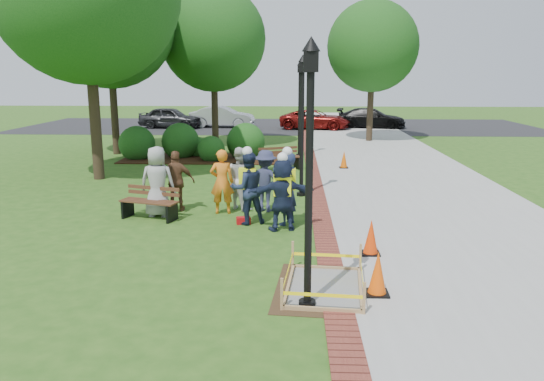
{
  "coord_description": "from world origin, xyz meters",
  "views": [
    {
      "loc": [
        1.01,
        -11.06,
        3.73
      ],
      "look_at": [
        0.5,
        1.2,
        1.0
      ],
      "focal_mm": 35.0,
      "sensor_mm": 36.0,
      "label": 1
    }
  ],
  "objects_px": {
    "wet_concrete_pad": "(325,277)",
    "bench_near": "(150,209)",
    "hivis_worker_c": "(248,186)",
    "cone_front": "(378,274)",
    "hivis_worker_b": "(287,187)",
    "hivis_worker_a": "(282,192)",
    "lamp_near": "(309,156)"
  },
  "relations": [
    {
      "from": "cone_front",
      "to": "lamp_near",
      "type": "distance_m",
      "value": 2.47
    },
    {
      "from": "cone_front",
      "to": "hivis_worker_b",
      "type": "distance_m",
      "value": 4.62
    },
    {
      "from": "lamp_near",
      "to": "hivis_worker_a",
      "type": "relative_size",
      "value": 2.24
    },
    {
      "from": "cone_front",
      "to": "lamp_near",
      "type": "xyz_separation_m",
      "value": [
        -1.21,
        -0.5,
        2.1
      ]
    },
    {
      "from": "cone_front",
      "to": "hivis_worker_a",
      "type": "xyz_separation_m",
      "value": [
        -1.71,
        3.8,
        0.56
      ]
    },
    {
      "from": "bench_near",
      "to": "lamp_near",
      "type": "height_order",
      "value": "lamp_near"
    },
    {
      "from": "lamp_near",
      "to": "hivis_worker_a",
      "type": "xyz_separation_m",
      "value": [
        -0.51,
        4.29,
        -1.54
      ]
    },
    {
      "from": "wet_concrete_pad",
      "to": "hivis_worker_b",
      "type": "relative_size",
      "value": 1.24
    },
    {
      "from": "bench_near",
      "to": "cone_front",
      "type": "bearing_deg",
      "value": -41.86
    },
    {
      "from": "hivis_worker_b",
      "to": "hivis_worker_a",
      "type": "bearing_deg",
      "value": -101.99
    },
    {
      "from": "cone_front",
      "to": "hivis_worker_c",
      "type": "xyz_separation_m",
      "value": [
        -2.59,
        4.33,
        0.59
      ]
    },
    {
      "from": "wet_concrete_pad",
      "to": "bench_near",
      "type": "height_order",
      "value": "bench_near"
    },
    {
      "from": "bench_near",
      "to": "hivis_worker_c",
      "type": "bearing_deg",
      "value": -7.07
    },
    {
      "from": "bench_near",
      "to": "cone_front",
      "type": "distance_m",
      "value": 6.97
    },
    {
      "from": "wet_concrete_pad",
      "to": "hivis_worker_a",
      "type": "distance_m",
      "value": 3.74
    },
    {
      "from": "wet_concrete_pad",
      "to": "cone_front",
      "type": "xyz_separation_m",
      "value": [
        0.89,
        -0.22,
        0.14
      ]
    },
    {
      "from": "hivis_worker_a",
      "to": "hivis_worker_b",
      "type": "distance_m",
      "value": 0.51
    },
    {
      "from": "bench_near",
      "to": "hivis_worker_c",
      "type": "xyz_separation_m",
      "value": [
        2.6,
        -0.32,
        0.71
      ]
    },
    {
      "from": "lamp_near",
      "to": "hivis_worker_c",
      "type": "relative_size",
      "value": 2.17
    },
    {
      "from": "wet_concrete_pad",
      "to": "hivis_worker_b",
      "type": "distance_m",
      "value": 4.2
    },
    {
      "from": "wet_concrete_pad",
      "to": "lamp_near",
      "type": "relative_size",
      "value": 0.57
    },
    {
      "from": "wet_concrete_pad",
      "to": "bench_near",
      "type": "distance_m",
      "value": 6.17
    },
    {
      "from": "lamp_near",
      "to": "hivis_worker_c",
      "type": "distance_m",
      "value": 5.24
    },
    {
      "from": "hivis_worker_c",
      "to": "wet_concrete_pad",
      "type": "bearing_deg",
      "value": -67.45
    },
    {
      "from": "wet_concrete_pad",
      "to": "hivis_worker_a",
      "type": "height_order",
      "value": "hivis_worker_a"
    },
    {
      "from": "wet_concrete_pad",
      "to": "hivis_worker_b",
      "type": "height_order",
      "value": "hivis_worker_b"
    },
    {
      "from": "hivis_worker_a",
      "to": "hivis_worker_b",
      "type": "xyz_separation_m",
      "value": [
        0.11,
        0.5,
        0.03
      ]
    },
    {
      "from": "bench_near",
      "to": "lamp_near",
      "type": "xyz_separation_m",
      "value": [
        3.98,
        -5.14,
        2.22
      ]
    },
    {
      "from": "bench_near",
      "to": "wet_concrete_pad",
      "type": "bearing_deg",
      "value": -45.84
    },
    {
      "from": "hivis_worker_c",
      "to": "bench_near",
      "type": "bearing_deg",
      "value": 172.93
    },
    {
      "from": "bench_near",
      "to": "hivis_worker_a",
      "type": "bearing_deg",
      "value": -13.75
    },
    {
      "from": "wet_concrete_pad",
      "to": "hivis_worker_a",
      "type": "xyz_separation_m",
      "value": [
        -0.82,
        3.58,
        0.71
      ]
    }
  ]
}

